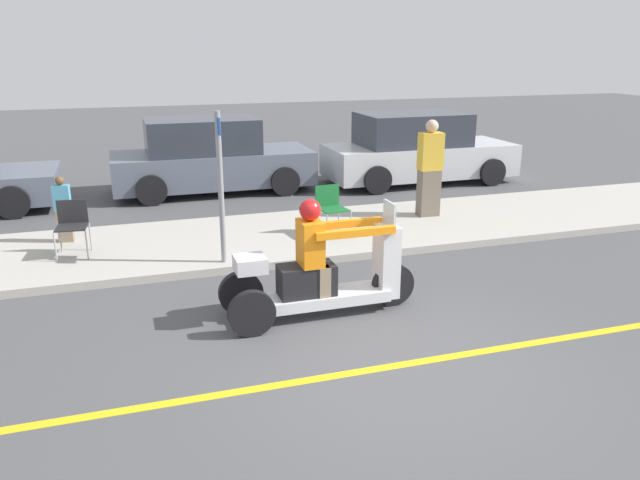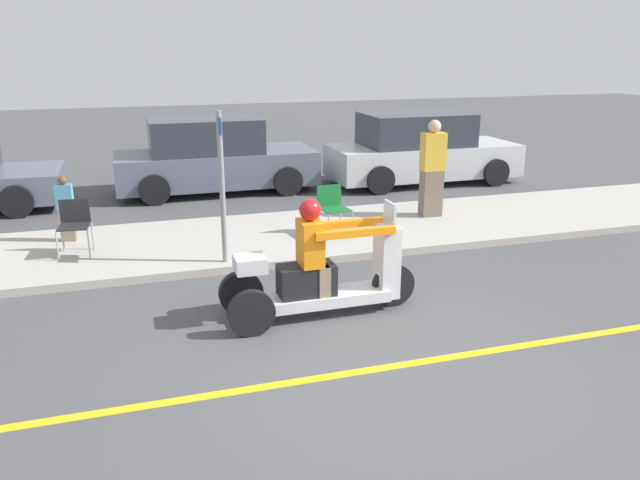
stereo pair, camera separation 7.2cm
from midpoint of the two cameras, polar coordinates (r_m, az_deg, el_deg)
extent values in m
plane|color=#4C4C4F|center=(6.64, 6.36, -11.41)|extent=(60.00, 60.00, 0.00)
cube|color=gold|center=(6.53, 3.74, -11.85)|extent=(24.00, 0.12, 0.01)
cube|color=#B2ADA3|center=(10.65, -3.72, 0.32)|extent=(28.00, 2.80, 0.12)
cylinder|color=black|center=(7.99, 6.42, -4.08)|extent=(0.55, 0.10, 0.55)
cylinder|color=black|center=(7.16, -6.55, -6.70)|extent=(0.55, 0.10, 0.55)
cylinder|color=black|center=(7.75, -7.51, -4.82)|extent=(0.55, 0.10, 0.55)
cube|color=silver|center=(7.68, -0.27, -5.31)|extent=(1.71, 0.45, 0.14)
cube|color=black|center=(7.54, -1.51, -3.66)|extent=(0.68, 0.35, 0.38)
cube|color=silver|center=(7.83, 5.83, -1.90)|extent=(0.24, 0.35, 0.92)
cube|color=silver|center=(7.66, 6.11, 2.41)|extent=(0.03, 0.32, 0.30)
cube|color=silver|center=(7.29, -6.69, -2.19)|extent=(0.36, 0.35, 0.18)
cube|color=orange|center=(7.40, -1.17, -0.27)|extent=(0.26, 0.38, 0.55)
sphere|color=red|center=(7.28, -1.19, 2.76)|extent=(0.26, 0.26, 0.26)
cube|color=gray|center=(7.48, 0.07, -3.83)|extent=(0.14, 0.14, 0.38)
cube|color=gray|center=(7.69, -0.48, -3.21)|extent=(0.14, 0.14, 0.38)
cube|color=orange|center=(7.33, 3.00, 0.66)|extent=(0.99, 0.09, 0.09)
cube|color=orange|center=(7.69, 1.94, 1.48)|extent=(0.99, 0.09, 0.09)
cube|color=#726656|center=(11.80, 9.71, 4.28)|extent=(0.39, 0.26, 0.86)
cube|color=gold|center=(11.65, 9.91, 7.98)|extent=(0.43, 0.26, 0.68)
sphere|color=beige|center=(11.58, 10.03, 10.21)|extent=(0.23, 0.23, 0.23)
cube|color=gray|center=(10.93, -22.44, 1.21)|extent=(0.25, 0.18, 0.52)
cube|color=#4C99B7|center=(10.82, -22.72, 3.58)|extent=(0.27, 0.18, 0.41)
sphere|color=brown|center=(10.76, -22.90, 5.02)|extent=(0.14, 0.14, 0.14)
cylinder|color=#A5A8AD|center=(10.15, 0.44, 1.15)|extent=(0.02, 0.02, 0.44)
cylinder|color=#A5A8AD|center=(10.35, 2.63, 1.45)|extent=(0.02, 0.02, 0.44)
cylinder|color=#A5A8AD|center=(10.54, -0.62, 1.76)|extent=(0.02, 0.02, 0.44)
cylinder|color=#A5A8AD|center=(10.72, 1.51, 2.03)|extent=(0.02, 0.02, 0.44)
cube|color=#19662D|center=(10.38, 1.00, 2.82)|extent=(0.50, 0.50, 0.02)
cube|color=#19662D|center=(10.52, 0.46, 4.05)|extent=(0.44, 0.08, 0.38)
cylinder|color=#A5A8AD|center=(9.98, -23.23, -0.61)|extent=(0.02, 0.02, 0.44)
cylinder|color=#A5A8AD|center=(9.90, -20.74, -0.45)|extent=(0.02, 0.02, 0.44)
cylinder|color=#A5A8AD|center=(10.39, -22.83, 0.13)|extent=(0.02, 0.02, 0.44)
cylinder|color=#A5A8AD|center=(10.32, -20.43, 0.29)|extent=(0.02, 0.02, 0.44)
cube|color=#232326|center=(10.08, -21.95, 1.09)|extent=(0.48, 0.48, 0.02)
cube|color=#232326|center=(10.25, -21.89, 2.40)|extent=(0.44, 0.06, 0.38)
cube|color=slate|center=(14.29, -9.86, 6.52)|extent=(4.38, 1.75, 0.73)
cube|color=#2D333D|center=(14.14, -10.91, 9.38)|extent=(2.41, 1.57, 0.74)
cylinder|color=black|center=(13.76, -3.38, 5.39)|extent=(0.64, 0.22, 0.64)
cylinder|color=black|center=(15.42, -5.04, 6.67)|extent=(0.64, 0.22, 0.64)
cylinder|color=black|center=(13.35, -15.32, 4.42)|extent=(0.64, 0.22, 0.64)
cylinder|color=black|center=(15.06, -15.69, 5.83)|extent=(0.64, 0.22, 0.64)
cylinder|color=black|center=(13.27, -26.43, 3.12)|extent=(0.64, 0.22, 0.64)
cylinder|color=black|center=(15.11, -25.50, 4.81)|extent=(0.64, 0.22, 0.64)
cube|color=silver|center=(15.26, 8.94, 7.26)|extent=(4.49, 1.74, 0.74)
cube|color=#2D333D|center=(15.05, 8.29, 10.01)|extent=(2.47, 1.56, 0.75)
cylinder|color=black|center=(15.28, 15.28, 6.02)|extent=(0.64, 0.22, 0.64)
cylinder|color=black|center=(16.73, 12.07, 7.20)|extent=(0.64, 0.22, 0.64)
cylinder|color=black|center=(13.92, 5.09, 5.49)|extent=(0.64, 0.22, 0.64)
cylinder|color=black|center=(15.50, 2.59, 6.78)|extent=(0.64, 0.22, 0.64)
cylinder|color=gray|center=(9.04, -9.29, 4.62)|extent=(0.08, 0.08, 2.20)
cube|color=#1E51AD|center=(8.88, -9.57, 10.29)|extent=(0.02, 0.36, 0.24)
camera|label=1|loc=(0.04, -90.28, -0.09)|focal=35.00mm
camera|label=2|loc=(0.04, 89.72, 0.09)|focal=35.00mm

